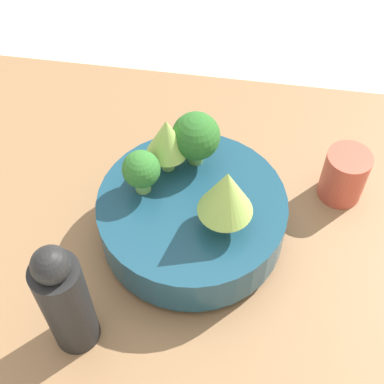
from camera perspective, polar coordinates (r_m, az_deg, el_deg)
name	(u,v)px	position (r m, az deg, el deg)	size (l,w,h in m)	color
ground_plane	(198,244)	(0.79, 0.67, -5.52)	(6.00, 6.00, 0.00)	beige
table	(198,237)	(0.78, 0.69, -4.77)	(1.00, 0.67, 0.04)	olive
bowl	(192,217)	(0.72, 0.00, -2.64)	(0.25, 0.25, 0.08)	navy
romanesco_piece_near	(167,138)	(0.69, -2.71, 5.76)	(0.06, 0.06, 0.09)	#7AB256
broccoli_floret_front	(196,137)	(0.70, 0.41, 5.90)	(0.06, 0.06, 0.08)	#609347
broccoli_floret_right	(141,172)	(0.68, -5.49, 2.10)	(0.05, 0.05, 0.06)	#7AB256
romanesco_piece_far	(226,193)	(0.62, 3.68, -0.16)	(0.07, 0.07, 0.10)	#609347
cup	(344,175)	(0.80, 15.93, 1.72)	(0.06, 0.06, 0.08)	#C64C38
pepper_mill	(65,301)	(0.62, -13.37, -11.21)	(0.06, 0.06, 0.19)	black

